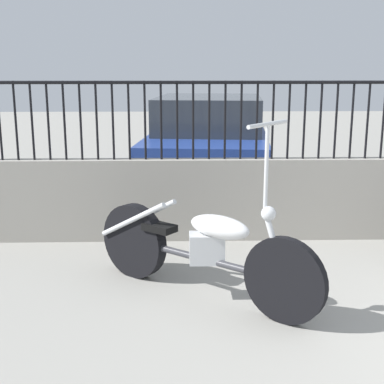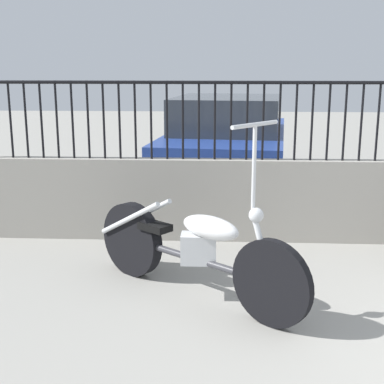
{
  "view_description": "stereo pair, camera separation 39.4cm",
  "coord_description": "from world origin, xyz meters",
  "views": [
    {
      "loc": [
        -2.76,
        -2.81,
        1.84
      ],
      "look_at": [
        -2.63,
        2.06,
        0.7
      ],
      "focal_mm": 50.0,
      "sensor_mm": 36.0,
      "label": 1
    },
    {
      "loc": [
        -2.36,
        -2.8,
        1.84
      ],
      "look_at": [
        -2.63,
        2.06,
        0.7
      ],
      "focal_mm": 50.0,
      "sensor_mm": 36.0,
      "label": 2
    }
  ],
  "objects": [
    {
      "name": "car_blue",
      "position": [
        -2.25,
        5.72,
        0.7
      ],
      "size": [
        2.22,
        4.42,
        1.4
      ],
      "rotation": [
        0.0,
        0.0,
        1.46
      ],
      "color": "black",
      "rests_on": "ground_plane"
    },
    {
      "name": "motorcycle_dark_grey",
      "position": [
        -2.65,
        1.34,
        0.41
      ],
      "size": [
        1.75,
        1.45,
        1.47
      ],
      "rotation": [
        0.0,
        0.0,
        -0.68
      ],
      "color": "black",
      "rests_on": "ground_plane"
    }
  ]
}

